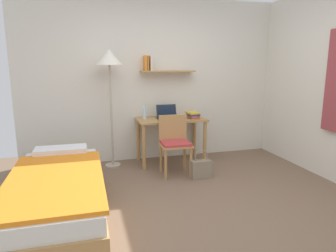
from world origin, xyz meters
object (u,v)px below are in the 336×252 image
(desk_chair, at_px, (175,141))
(book_stack, at_px, (193,115))
(handbag, at_px, (201,168))
(laptop, at_px, (167,115))
(water_bottle, at_px, (145,112))
(bed, at_px, (58,195))
(desk, at_px, (171,126))
(standing_lamp, at_px, (109,64))

(desk_chair, relative_size, book_stack, 3.42)
(desk_chair, distance_m, handbag, 0.54)
(desk_chair, xyz_separation_m, laptop, (0.03, 0.54, 0.29))
(handbag, bearing_deg, desk_chair, 136.57)
(water_bottle, relative_size, book_stack, 0.85)
(desk_chair, xyz_separation_m, water_bottle, (-0.32, 0.57, 0.34))
(bed, distance_m, laptop, 2.22)
(bed, height_order, desk, desk)
(desk, height_order, water_bottle, water_bottle)
(water_bottle, bearing_deg, desk, -7.97)
(bed, xyz_separation_m, standing_lamp, (0.70, 1.48, 1.33))
(desk_chair, height_order, water_bottle, water_bottle)
(laptop, xyz_separation_m, book_stack, (0.40, -0.09, -0.00))
(bed, distance_m, book_stack, 2.47)
(bed, xyz_separation_m, laptop, (1.57, 1.47, 0.53))
(laptop, bearing_deg, standing_lamp, 178.99)
(standing_lamp, xyz_separation_m, water_bottle, (0.52, 0.02, -0.74))
(desk, bearing_deg, desk_chair, -99.87)
(desk, xyz_separation_m, water_bottle, (-0.41, 0.06, 0.23))
(bed, xyz_separation_m, book_stack, (1.97, 1.38, 0.53))
(laptop, bearing_deg, water_bottle, 175.07)
(bed, distance_m, desk_chair, 1.81)
(bed, bearing_deg, handbag, 19.25)
(desk_chair, relative_size, laptop, 2.55)
(standing_lamp, xyz_separation_m, laptop, (0.87, -0.02, -0.79))
(standing_lamp, relative_size, book_stack, 7.20)
(bed, distance_m, handbag, 1.95)
(desk_chair, bearing_deg, handbag, -43.43)
(bed, bearing_deg, standing_lamp, 64.81)
(desk, relative_size, book_stack, 4.35)
(laptop, distance_m, handbag, 1.08)
(standing_lamp, bearing_deg, laptop, -1.01)
(water_bottle, xyz_separation_m, handbag, (0.62, -0.86, -0.68))
(desk_chair, xyz_separation_m, standing_lamp, (-0.84, 0.56, 1.09))
(desk, height_order, laptop, laptop)
(book_stack, bearing_deg, standing_lamp, 175.38)
(desk_chair, distance_m, standing_lamp, 1.48)
(water_bottle, xyz_separation_m, book_stack, (0.76, -0.12, -0.05))
(desk_chair, height_order, book_stack, desk_chair)
(desk, relative_size, water_bottle, 5.14)
(desk, height_order, book_stack, book_stack)
(laptop, xyz_separation_m, water_bottle, (-0.36, 0.03, 0.05))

